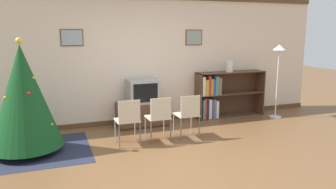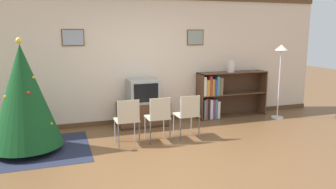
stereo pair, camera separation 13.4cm
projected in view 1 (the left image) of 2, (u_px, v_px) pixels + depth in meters
ground_plane at (175, 162)px, 4.97m from camera, size 24.00×24.00×0.00m
wall_back at (135, 60)px, 6.88m from camera, size 8.82×0.11×2.70m
area_rug at (28, 152)px, 5.34m from camera, size 1.96×1.61×0.01m
christmas_tree at (24, 97)px, 5.17m from camera, size 1.14×1.14×1.85m
tv_console at (143, 114)px, 6.81m from camera, size 1.05×0.52×0.50m
television at (142, 91)px, 6.71m from camera, size 0.61×0.50×0.48m
folding_chair_left at (128, 119)px, 5.57m from camera, size 0.40×0.40×0.82m
folding_chair_center at (159, 116)px, 5.76m from camera, size 0.40×0.40×0.82m
folding_chair_right at (188, 114)px, 5.95m from camera, size 0.40×0.40×0.82m
bookshelf at (219, 95)px, 7.45m from camera, size 1.64×0.36×1.04m
vase at (230, 66)px, 7.37m from camera, size 0.16×0.16×0.26m
standing_lamp at (278, 62)px, 7.27m from camera, size 0.28×0.28×1.66m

